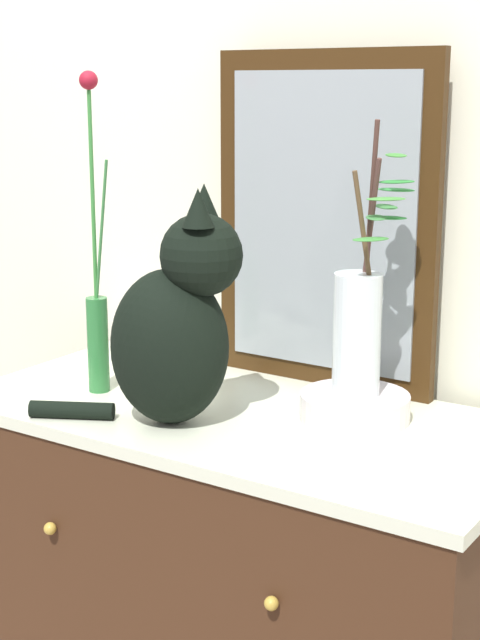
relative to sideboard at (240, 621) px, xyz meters
name	(u,v)px	position (x,y,z in m)	size (l,w,h in m)	color
wall_back	(330,187)	(0.00, 0.34, 0.85)	(4.40, 0.08, 2.60)	silver
sideboard	(240,621)	(0.00, 0.00, 0.00)	(1.10, 0.56, 0.90)	#3B2213
mirror_leaning	(324,222)	(0.04, 0.25, 0.79)	(0.49, 0.03, 0.68)	#37210C
cat_sitting	(176,324)	(-0.06, -0.12, 0.64)	(0.38, 0.27, 0.44)	black
vase_slim_green	(97,308)	(-0.31, -0.05, 0.62)	(0.06, 0.04, 0.64)	#2C7236
bowl_porcelain	(355,407)	(0.21, 0.08, 0.48)	(0.20, 0.20, 0.05)	silver
vase_glass_clear	(359,323)	(0.21, 0.08, 0.64)	(0.14, 0.16, 0.50)	silver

